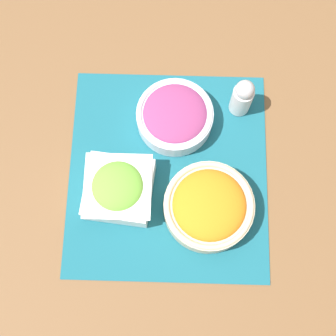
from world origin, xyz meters
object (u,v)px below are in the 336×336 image
Objects in this scene: lettuce_bowl at (119,189)px; carrot_bowl at (209,206)px; pepper_shaker at (242,97)px; onion_bowl at (175,116)px.

lettuce_bowl is 0.80× the size of carrot_bowl.
pepper_shaker is (-0.20, 0.24, 0.01)m from lettuce_bowl.
carrot_bowl is (0.03, 0.18, -0.00)m from lettuce_bowl.
onion_bowl is at bearing -159.70° from carrot_bowl.
onion_bowl is 0.14m from pepper_shaker.
onion_bowl is at bearing -74.96° from pepper_shaker.
onion_bowl is 0.19m from lettuce_bowl.
pepper_shaker is at bearing 128.73° from lettuce_bowl.
pepper_shaker is at bearing 163.52° from carrot_bowl.
carrot_bowl is at bearing 20.30° from onion_bowl.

